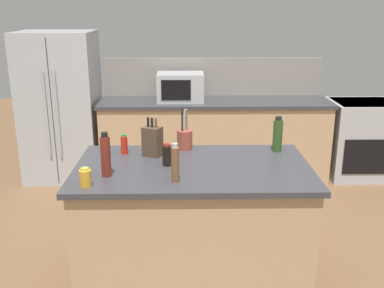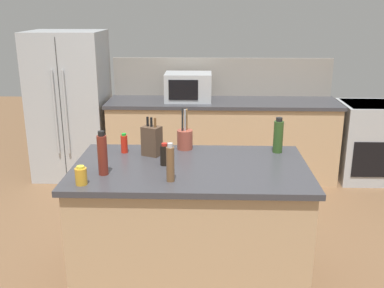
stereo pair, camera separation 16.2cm
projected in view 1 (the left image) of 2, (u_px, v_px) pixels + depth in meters
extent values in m
plane|color=brown|center=(193.00, 282.00, 3.42)|extent=(14.00, 14.00, 0.00)
cube|color=tan|center=(214.00, 141.00, 5.38)|extent=(2.65, 0.62, 0.90)
cube|color=#38383D|center=(215.00, 102.00, 5.24)|extent=(2.69, 0.66, 0.04)
cube|color=gray|center=(213.00, 77.00, 5.47)|extent=(2.65, 0.03, 0.46)
cube|color=tan|center=(193.00, 229.00, 3.28)|extent=(1.58, 0.90, 0.90)
cube|color=#38383D|center=(193.00, 168.00, 3.14)|extent=(1.64, 0.96, 0.04)
cube|color=#ADB2B7|center=(61.00, 107.00, 5.28)|extent=(0.85, 0.72, 1.73)
cube|color=#2D2D2D|center=(52.00, 114.00, 4.93)|extent=(0.01, 0.00, 1.64)
cylinder|color=#ADB2B7|center=(46.00, 114.00, 4.91)|extent=(0.02, 0.02, 0.95)
cylinder|color=#ADB2B7|center=(57.00, 114.00, 4.92)|extent=(0.02, 0.02, 0.95)
cube|color=#ADB2B7|center=(360.00, 139.00, 5.41)|extent=(0.76, 0.64, 0.92)
cube|color=black|center=(370.00, 157.00, 5.14)|extent=(0.61, 0.01, 0.41)
cube|color=black|center=(365.00, 103.00, 5.28)|extent=(0.68, 0.58, 0.02)
cube|color=#ADB2B7|center=(180.00, 87.00, 5.18)|extent=(0.53, 0.38, 0.32)
cube|color=black|center=(176.00, 90.00, 5.00)|extent=(0.33, 0.01, 0.23)
cube|color=#4C3828|center=(152.00, 141.00, 3.31)|extent=(0.16, 0.15, 0.22)
cylinder|color=black|center=(148.00, 122.00, 3.28)|extent=(0.02, 0.02, 0.07)
cylinder|color=black|center=(152.00, 122.00, 3.27)|extent=(0.02, 0.02, 0.07)
cylinder|color=brown|center=(156.00, 123.00, 3.26)|extent=(0.02, 0.02, 0.07)
cylinder|color=brown|center=(185.00, 140.00, 3.48)|extent=(0.12, 0.12, 0.15)
cylinder|color=olive|center=(186.00, 120.00, 3.44)|extent=(0.01, 0.05, 0.18)
cylinder|color=black|center=(182.00, 120.00, 3.43)|extent=(0.01, 0.05, 0.18)
cylinder|color=#B2B2B7|center=(185.00, 121.00, 3.41)|extent=(0.01, 0.03, 0.18)
cylinder|color=black|center=(167.00, 156.00, 3.12)|extent=(0.06, 0.06, 0.14)
cylinder|color=#B22319|center=(167.00, 145.00, 3.10)|extent=(0.04, 0.04, 0.02)
cylinder|color=maroon|center=(106.00, 157.00, 2.91)|extent=(0.07, 0.07, 0.27)
cylinder|color=black|center=(104.00, 135.00, 2.87)|extent=(0.04, 0.04, 0.03)
cylinder|color=red|center=(124.00, 145.00, 3.37)|extent=(0.05, 0.05, 0.13)
cylinder|color=green|center=(124.00, 135.00, 3.35)|extent=(0.03, 0.03, 0.02)
cylinder|color=gold|center=(85.00, 178.00, 2.77)|extent=(0.07, 0.07, 0.11)
cylinder|color=gold|center=(85.00, 169.00, 2.75)|extent=(0.05, 0.05, 0.02)
cylinder|color=brown|center=(175.00, 165.00, 2.83)|extent=(0.05, 0.05, 0.23)
cylinder|color=#B2B2B7|center=(175.00, 146.00, 2.79)|extent=(0.03, 0.03, 0.03)
cylinder|color=#2D4C1E|center=(278.00, 136.00, 3.42)|extent=(0.07, 0.07, 0.24)
cylinder|color=black|center=(279.00, 118.00, 3.38)|extent=(0.05, 0.05, 0.03)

